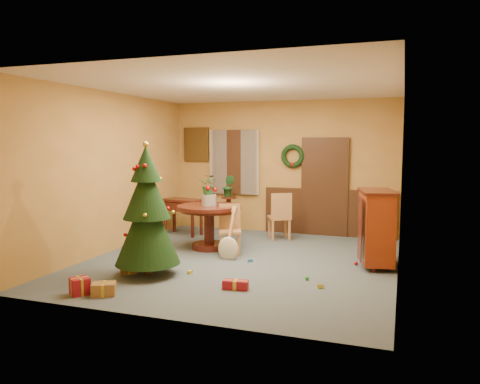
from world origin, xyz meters
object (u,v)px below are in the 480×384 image
at_px(christmas_tree, 147,212).
at_px(writing_desk, 183,208).
at_px(dining_table, 209,219).
at_px(sideboard, 376,226).
at_px(chair_near, 230,227).

xyz_separation_m(christmas_tree, writing_desk, (-0.88, 2.99, -0.36)).
xyz_separation_m(dining_table, christmas_tree, (-0.19, -1.91, 0.38)).
xyz_separation_m(christmas_tree, sideboard, (3.21, 1.66, -0.29)).
bearing_deg(sideboard, christmas_tree, -152.67).
height_order(dining_table, sideboard, sideboard).
xyz_separation_m(dining_table, writing_desk, (-1.07, 1.07, 0.01)).
bearing_deg(sideboard, dining_table, 175.15).
height_order(dining_table, chair_near, chair_near).
bearing_deg(writing_desk, christmas_tree, -73.50).
xyz_separation_m(chair_near, christmas_tree, (-0.68, -1.70, 0.48)).
xyz_separation_m(chair_near, sideboard, (2.52, -0.04, 0.19)).
bearing_deg(christmas_tree, chair_near, 68.08).
bearing_deg(writing_desk, dining_table, -45.00).
bearing_deg(sideboard, writing_desk, 162.03).
height_order(christmas_tree, sideboard, christmas_tree).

